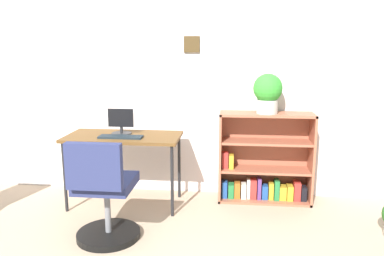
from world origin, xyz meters
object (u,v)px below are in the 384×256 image
object	(u,v)px
desk	(124,141)
potted_plant_on_shelf	(268,92)
keyboard	(121,137)
bookshelf_low	(264,163)
monitor	(121,123)
office_chair	(104,198)

from	to	relation	value
desk	potted_plant_on_shelf	xyz separation A→B (m)	(1.39, 0.22, 0.47)
keyboard	potted_plant_on_shelf	xyz separation A→B (m)	(1.38, 0.33, 0.41)
bookshelf_low	potted_plant_on_shelf	xyz separation A→B (m)	(0.00, -0.06, 0.73)
desk	bookshelf_low	size ratio (longest dim) A/B	1.19
desk	keyboard	world-z (taller)	keyboard
monitor	potted_plant_on_shelf	xyz separation A→B (m)	(1.42, 0.17, 0.30)
desk	monitor	bearing A→B (deg)	123.12
office_chair	bookshelf_low	bearing A→B (deg)	37.93
bookshelf_low	potted_plant_on_shelf	distance (m)	0.73
keyboard	desk	bearing A→B (deg)	93.67
desk	office_chair	size ratio (longest dim) A/B	1.28
keyboard	bookshelf_low	distance (m)	1.47
keyboard	monitor	bearing A→B (deg)	104.18
keyboard	office_chair	world-z (taller)	office_chair
desk	keyboard	size ratio (longest dim) A/B	2.68
monitor	bookshelf_low	bearing A→B (deg)	9.01
office_chair	potted_plant_on_shelf	xyz separation A→B (m)	(1.34, 0.98, 0.75)
desk	bookshelf_low	bearing A→B (deg)	11.26
desk	office_chair	xyz separation A→B (m)	(0.05, -0.76, -0.28)
bookshelf_low	office_chair	bearing A→B (deg)	-142.07
monitor	potted_plant_on_shelf	bearing A→B (deg)	6.79
office_chair	potted_plant_on_shelf	distance (m)	1.82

